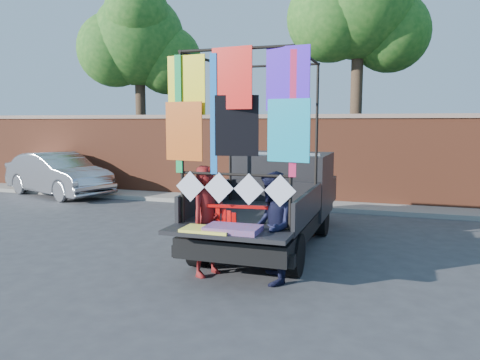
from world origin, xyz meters
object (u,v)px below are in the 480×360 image
(woman, at_px, (208,221))
(man, at_px, (272,228))
(sedan, at_px, (58,174))
(pickup_truck, at_px, (278,197))

(woman, xyz_separation_m, man, (1.04, -0.04, -0.03))
(sedan, bearing_deg, man, -104.20)
(pickup_truck, height_order, man, pickup_truck)
(sedan, height_order, woman, woman)
(man, bearing_deg, sedan, -140.57)
(man, bearing_deg, woman, -108.82)
(sedan, relative_size, man, 2.54)
(pickup_truck, xyz_separation_m, woman, (-0.50, -2.53, -0.00))
(pickup_truck, bearing_deg, woman, -101.11)
(pickup_truck, distance_m, man, 2.62)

